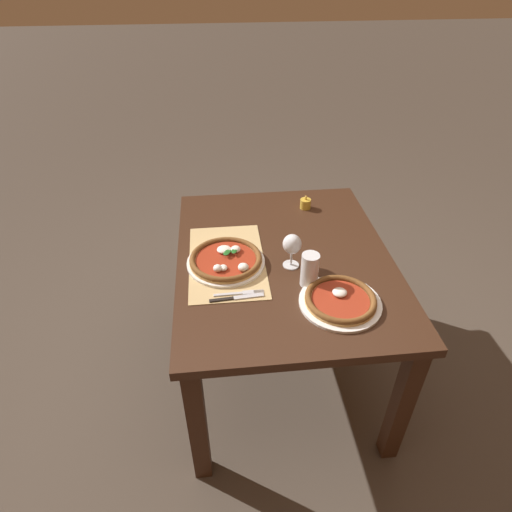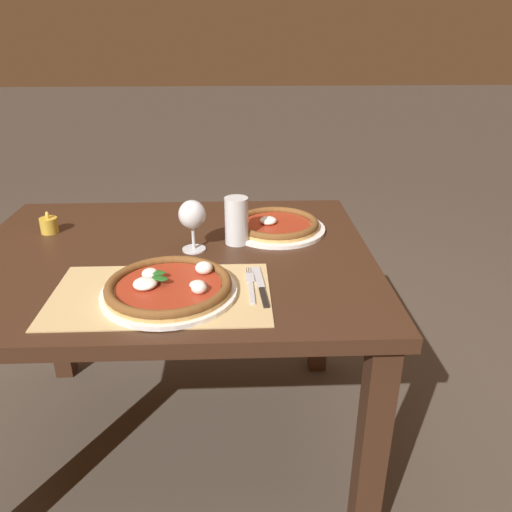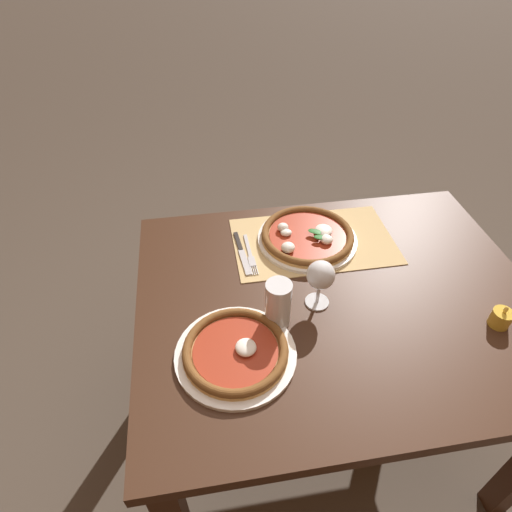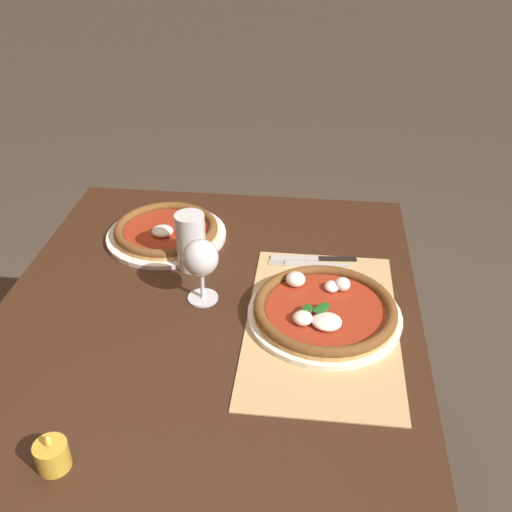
# 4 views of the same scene
# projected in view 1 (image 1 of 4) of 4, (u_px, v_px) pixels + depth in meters

# --- Properties ---
(ground_plane) EXTENTS (24.00, 24.00, 0.00)m
(ground_plane) POSITION_uv_depth(u_px,v_px,m) (279.00, 364.00, 2.34)
(ground_plane) COLOR #473D33
(dining_table) EXTENTS (1.19, 0.95, 0.74)m
(dining_table) POSITION_uv_depth(u_px,v_px,m) (283.00, 274.00, 1.96)
(dining_table) COLOR #382114
(dining_table) RESTS_ON ground
(paper_placemat) EXTENTS (0.54, 0.33, 0.00)m
(paper_placemat) POSITION_uv_depth(u_px,v_px,m) (227.00, 261.00, 1.87)
(paper_placemat) COLOR tan
(paper_placemat) RESTS_ON dining_table
(pizza_near) EXTENTS (0.34, 0.34, 0.05)m
(pizza_near) POSITION_uv_depth(u_px,v_px,m) (226.00, 260.00, 1.84)
(pizza_near) COLOR white
(pizza_near) RESTS_ON paper_placemat
(pizza_far) EXTENTS (0.32, 0.32, 0.05)m
(pizza_far) POSITION_uv_depth(u_px,v_px,m) (340.00, 300.00, 1.64)
(pizza_far) COLOR white
(pizza_far) RESTS_ON dining_table
(wine_glass) EXTENTS (0.08, 0.08, 0.16)m
(wine_glass) POSITION_uv_depth(u_px,v_px,m) (292.00, 245.00, 1.78)
(wine_glass) COLOR silver
(wine_glass) RESTS_ON dining_table
(pint_glass) EXTENTS (0.07, 0.07, 0.15)m
(pint_glass) POSITION_uv_depth(u_px,v_px,m) (310.00, 270.00, 1.70)
(pint_glass) COLOR silver
(pint_glass) RESTS_ON dining_table
(fork) EXTENTS (0.02, 0.20, 0.00)m
(fork) POSITION_uv_depth(u_px,v_px,m) (239.00, 293.00, 1.69)
(fork) COLOR #B7B7BC
(fork) RESTS_ON paper_placemat
(knife) EXTENTS (0.03, 0.22, 0.01)m
(knife) POSITION_uv_depth(u_px,v_px,m) (237.00, 298.00, 1.67)
(knife) COLOR black
(knife) RESTS_ON paper_placemat
(votive_candle) EXTENTS (0.06, 0.06, 0.07)m
(votive_candle) POSITION_uv_depth(u_px,v_px,m) (305.00, 204.00, 2.22)
(votive_candle) COLOR gold
(votive_candle) RESTS_ON dining_table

